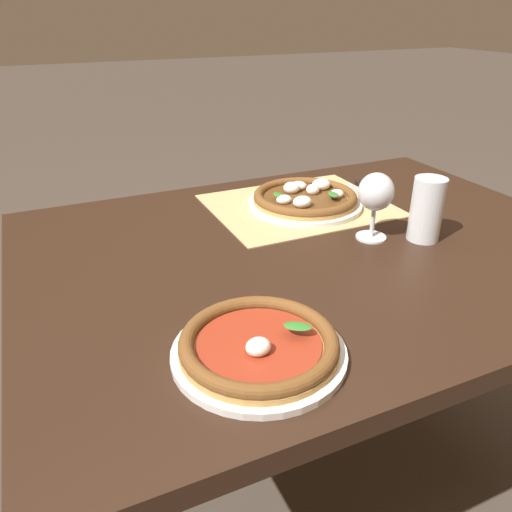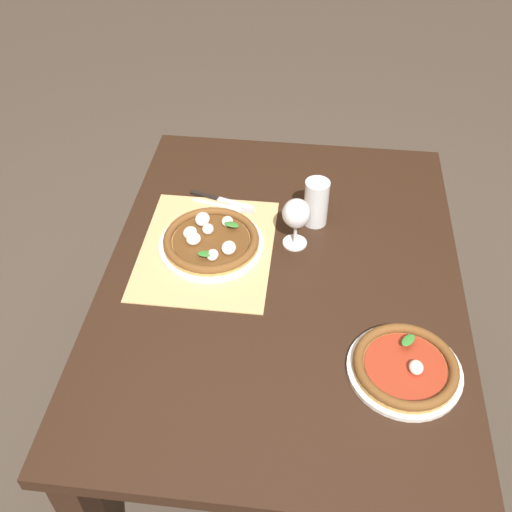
% 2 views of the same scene
% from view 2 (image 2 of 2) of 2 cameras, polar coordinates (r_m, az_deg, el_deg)
% --- Properties ---
extents(ground_plane, '(24.00, 24.00, 0.00)m').
position_cam_2_polar(ground_plane, '(2.23, 1.93, -15.22)').
color(ground_plane, '#473D33').
extents(dining_table, '(1.30, 0.97, 0.74)m').
position_cam_2_polar(dining_table, '(1.71, 2.43, -4.04)').
color(dining_table, black).
rests_on(dining_table, ground).
extents(paper_placemat, '(0.46, 0.37, 0.00)m').
position_cam_2_polar(paper_placemat, '(1.71, -4.71, 0.71)').
color(paper_placemat, tan).
rests_on(paper_placemat, dining_table).
extents(pizza_near, '(0.30, 0.30, 0.05)m').
position_cam_2_polar(pizza_near, '(1.70, -4.31, 1.47)').
color(pizza_near, silver).
rests_on(pizza_near, paper_placemat).
extents(pizza_far, '(0.27, 0.27, 0.05)m').
position_cam_2_polar(pizza_far, '(1.45, 14.03, -10.22)').
color(pizza_far, silver).
rests_on(pizza_far, dining_table).
extents(wine_glass, '(0.08, 0.08, 0.16)m').
position_cam_2_polar(wine_glass, '(1.66, 3.87, 3.89)').
color(wine_glass, silver).
rests_on(wine_glass, dining_table).
extents(pint_glass, '(0.07, 0.07, 0.15)m').
position_cam_2_polar(pint_glass, '(1.76, 5.74, 5.02)').
color(pint_glass, silver).
rests_on(pint_glass, dining_table).
extents(fork, '(0.06, 0.20, 0.00)m').
position_cam_2_polar(fork, '(1.85, -3.09, 4.77)').
color(fork, '#B7B7BC').
rests_on(fork, paper_placemat).
extents(knife, '(0.08, 0.21, 0.01)m').
position_cam_2_polar(knife, '(1.87, -3.27, 5.35)').
color(knife, black).
rests_on(knife, paper_placemat).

